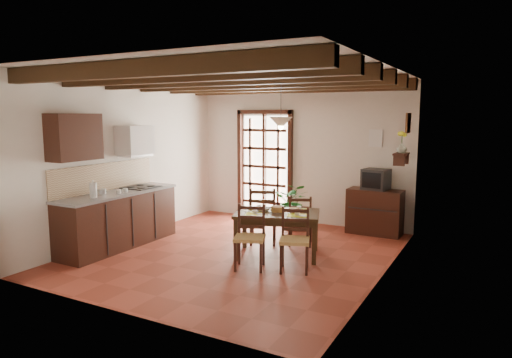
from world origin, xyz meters
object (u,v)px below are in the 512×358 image
Objects in this scene: chair_far_left at (263,226)px; pendant_lamp at (281,122)px; dining_table at (277,218)px; chair_near_left at (250,249)px; chair_near_right at (294,251)px; potted_plant at (293,200)px; kitchen_counter at (119,218)px; chair_far_right at (300,229)px; crt_tv at (376,179)px; sideboard at (375,212)px.

pendant_lamp is at bearing 117.85° from chair_far_left.
chair_far_left is (-0.51, 0.51, -0.30)m from dining_table.
chair_near_left is 1.02× the size of chair_near_right.
chair_near_left is 1.30m from chair_far_left.
chair_far_left is at bearing -91.94° from potted_plant.
chair_far_left is at bearing 32.65° from kitchen_counter.
crt_tv is (0.92, 1.31, 0.75)m from chair_far_right.
crt_tv is (1.52, 1.52, 0.71)m from chair_far_left.
chair_near_right is 1.80× the size of crt_tv.
pendant_lamp is at bearing 70.82° from dining_table.
chair_near_left is at bearing 85.52° from chair_far_left.
crt_tv is (1.01, 2.03, 0.42)m from dining_table.
chair_far_left is 1.89m from pendant_lamp.
chair_near_right is at bearing -91.30° from crt_tv.
dining_table is at bearing 114.77° from chair_near_right.
chair_far_right reaches higher than sideboard.
crt_tv reaches higher than dining_table.
potted_plant reaches higher than chair_near_left.
kitchen_counter is 2.47× the size of chair_near_left.
chair_far_left is 0.53× the size of potted_plant.
chair_far_left is at bearing 0.08° from chair_far_right.
kitchen_counter reaches higher than chair_far_left.
dining_table is 1.62× the size of chair_near_left.
chair_near_left reaches higher than chair_near_right.
sideboard is at bearing 99.71° from crt_tv.
chair_near_right is 1.05× the size of pendant_lamp.
chair_far_left reaches higher than sideboard.
kitchen_counter is at bearing 10.63° from chair_far_right.
potted_plant reaches higher than chair_far_right.
kitchen_counter is 2.46m from chair_near_left.
chair_near_left is 2.44m from potted_plant.
chair_far_left is 1.19m from potted_plant.
chair_far_left is (-1.03, 1.02, 0.03)m from chair_near_right.
pendant_lamp is at bearing -73.23° from potted_plant.
kitchen_counter reaches higher than chair_near_left.
potted_plant is 2.23m from pendant_lamp.
chair_far_left reaches higher than chair_far_right.
kitchen_counter is 3.08m from chair_near_right.
sideboard is at bearing 62.48° from pendant_lamp.
dining_table is 0.80m from chair_far_right.
chair_near_left is 0.93× the size of chair_far_left.
chair_far_right is 0.88× the size of sideboard.
chair_far_left is 2.26m from crt_tv.
chair_near_left is 1.45m from chair_far_right.
chair_near_right is 0.91× the size of chair_far_left.
chair_near_right is 1.04× the size of chair_far_right.
potted_plant reaches higher than sideboard.
chair_near_right is (0.60, 0.21, -0.01)m from chair_near_left.
pendant_lamp reaches higher than kitchen_counter.
chair_far_left reaches higher than dining_table.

